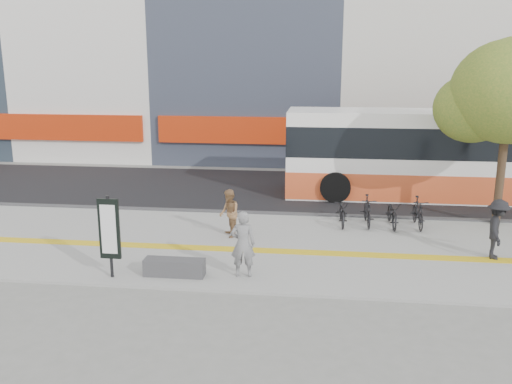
# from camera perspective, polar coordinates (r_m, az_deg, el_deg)

# --- Properties ---
(ground) EXTENTS (120.00, 120.00, 0.00)m
(ground) POSITION_cam_1_polar(r_m,az_deg,el_deg) (15.60, 2.14, -7.65)
(ground) COLOR slate
(ground) RESTS_ON ground
(sidewalk) EXTENTS (40.00, 7.00, 0.08)m
(sidewalk) POSITION_cam_1_polar(r_m,az_deg,el_deg) (16.99, 2.58, -5.69)
(sidewalk) COLOR gray
(sidewalk) RESTS_ON ground
(tactile_strip) EXTENTS (40.00, 0.45, 0.01)m
(tactile_strip) POSITION_cam_1_polar(r_m,az_deg,el_deg) (16.50, 2.44, -6.12)
(tactile_strip) COLOR gold
(tactile_strip) RESTS_ON sidewalk
(street) EXTENTS (40.00, 8.00, 0.06)m
(street) POSITION_cam_1_polar(r_m,az_deg,el_deg) (24.18, 3.99, 0.16)
(street) COLOR black
(street) RESTS_ON ground
(curb) EXTENTS (40.00, 0.25, 0.14)m
(curb) POSITION_cam_1_polar(r_m,az_deg,el_deg) (20.30, 3.36, -2.35)
(curb) COLOR #363638
(curb) RESTS_ON ground
(bench) EXTENTS (1.60, 0.45, 0.45)m
(bench) POSITION_cam_1_polar(r_m,az_deg,el_deg) (14.82, -8.42, -7.71)
(bench) COLOR #363638
(bench) RESTS_ON sidewalk
(signboard) EXTENTS (0.55, 0.10, 2.20)m
(signboard) POSITION_cam_1_polar(r_m,az_deg,el_deg) (14.70, -14.92, -3.83)
(signboard) COLOR black
(signboard) RESTS_ON sidewalk
(street_tree) EXTENTS (4.40, 3.80, 6.31)m
(street_tree) POSITION_cam_1_polar(r_m,az_deg,el_deg) (20.23, 24.54, 9.20)
(street_tree) COLOR #352218
(street_tree) RESTS_ON sidewalk
(bus) EXTENTS (13.27, 3.15, 3.53)m
(bus) POSITION_cam_1_polar(r_m,az_deg,el_deg) (23.88, 19.43, 3.39)
(bus) COLOR white
(bus) RESTS_ON street
(bicycle_row) EXTENTS (3.14, 1.77, 1.02)m
(bicycle_row) POSITION_cam_1_polar(r_m,az_deg,el_deg) (19.27, 12.58, -2.03)
(bicycle_row) COLOR black
(bicycle_row) RESTS_ON sidewalk
(seated_woman) EXTENTS (0.68, 0.48, 1.77)m
(seated_woman) POSITION_cam_1_polar(r_m,az_deg,el_deg) (14.41, -1.36, -5.39)
(seated_woman) COLOR black
(seated_woman) RESTS_ON sidewalk
(pedestrian_tan) EXTENTS (0.83, 0.91, 1.54)m
(pedestrian_tan) POSITION_cam_1_polar(r_m,az_deg,el_deg) (17.62, -2.79, -2.22)
(pedestrian_tan) COLOR olive
(pedestrian_tan) RESTS_ON sidewalk
(pedestrian_dark) EXTENTS (0.89, 1.24, 1.73)m
(pedestrian_dark) POSITION_cam_1_polar(r_m,az_deg,el_deg) (17.09, 23.65, -3.55)
(pedestrian_dark) COLOR black
(pedestrian_dark) RESTS_ON sidewalk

